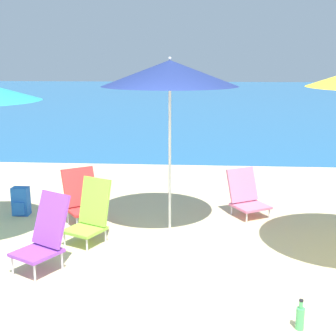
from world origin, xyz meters
TOP-DOWN VIEW (x-y plane):
  - ground_plane at (0.00, 0.00)m, footprint 60.00×60.00m
  - sea_water at (0.00, 26.28)m, footprint 60.00×40.00m
  - beach_umbrella_navy at (0.39, 2.27)m, footprint 1.81×1.81m
  - beach_chair_pink at (1.50, 2.94)m, footprint 0.70×0.73m
  - beach_chair_red at (-0.88, 2.39)m, footprint 0.70×0.71m
  - beach_chair_purple at (-0.91, 0.86)m, footprint 0.66×0.71m
  - beach_chair_lime at (-0.60, 1.71)m, footprint 0.62×0.66m
  - backpack_blue at (-1.90, 2.66)m, footprint 0.24×0.20m
  - water_bottle at (1.70, -0.18)m, footprint 0.08×0.08m

SIDE VIEW (x-z plane):
  - ground_plane at x=0.00m, z-range 0.00..0.00m
  - sea_water at x=0.00m, z-range 0.00..0.01m
  - water_bottle at x=1.70m, z-range -0.03..0.25m
  - backpack_blue at x=-1.90m, z-range 0.00..0.43m
  - beach_chair_pink at x=1.50m, z-range -0.04..0.65m
  - beach_chair_lime at x=-0.60m, z-range -0.03..0.78m
  - beach_chair_red at x=-0.88m, z-range -0.01..0.78m
  - beach_chair_purple at x=-0.91m, z-range -0.01..0.84m
  - beach_umbrella_navy at x=0.39m, z-range 0.96..3.30m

